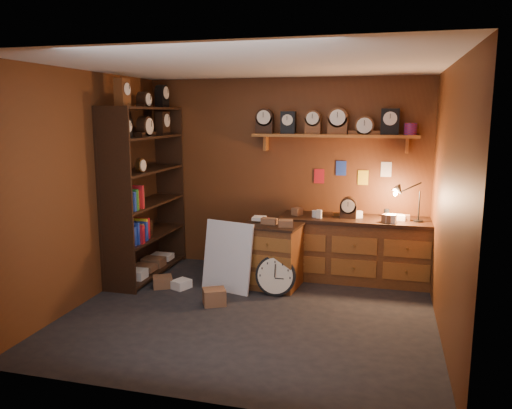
% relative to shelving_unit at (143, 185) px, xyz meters
% --- Properties ---
extents(floor, '(4.00, 4.00, 0.00)m').
position_rel_shelving_unit_xyz_m(floor, '(1.79, -0.98, -1.25)').
color(floor, black).
rests_on(floor, ground).
extents(room_shell, '(4.02, 3.62, 2.71)m').
position_rel_shelving_unit_xyz_m(room_shell, '(1.84, -0.87, 0.47)').
color(room_shell, '#5C3015').
rests_on(room_shell, ground).
extents(shelving_unit, '(0.47, 1.60, 2.58)m').
position_rel_shelving_unit_xyz_m(shelving_unit, '(0.00, 0.00, 0.00)').
color(shelving_unit, black).
rests_on(shelving_unit, ground).
extents(workbench, '(2.01, 0.66, 1.36)m').
position_rel_shelving_unit_xyz_m(workbench, '(2.84, 0.49, -0.78)').
color(workbench, brown).
rests_on(workbench, ground).
extents(low_cabinet, '(0.79, 0.69, 0.92)m').
position_rel_shelving_unit_xyz_m(low_cabinet, '(1.82, -0.04, -0.81)').
color(low_cabinet, brown).
rests_on(low_cabinet, ground).
extents(big_round_clock, '(0.50, 0.17, 0.50)m').
position_rel_shelving_unit_xyz_m(big_round_clock, '(1.93, -0.35, -1.01)').
color(big_round_clock, black).
rests_on(big_round_clock, ground).
extents(white_panel, '(0.70, 0.35, 0.89)m').
position_rel_shelving_unit_xyz_m(white_panel, '(1.31, -0.34, -1.25)').
color(white_panel, silver).
rests_on(white_panel, ground).
extents(mini_fridge, '(0.62, 0.64, 0.54)m').
position_rel_shelving_unit_xyz_m(mini_fridge, '(1.29, 0.18, -0.98)').
color(mini_fridge, silver).
rests_on(mini_fridge, ground).
extents(floor_box_a, '(0.31, 0.29, 0.15)m').
position_rel_shelving_unit_xyz_m(floor_box_a, '(0.46, -0.46, -1.18)').
color(floor_box_a, brown).
rests_on(floor_box_a, ground).
extents(floor_box_b, '(0.26, 0.28, 0.11)m').
position_rel_shelving_unit_xyz_m(floor_box_b, '(0.71, -0.43, -1.20)').
color(floor_box_b, white).
rests_on(floor_box_b, ground).
extents(floor_box_c, '(0.32, 0.31, 0.19)m').
position_rel_shelving_unit_xyz_m(floor_box_c, '(1.31, -0.85, -1.16)').
color(floor_box_c, brown).
rests_on(floor_box_c, ground).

